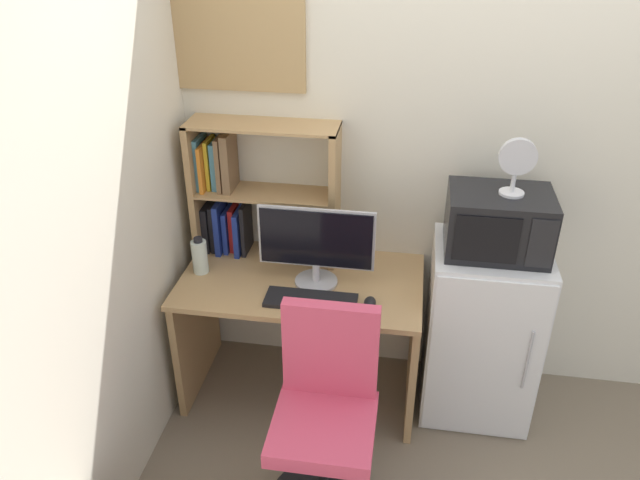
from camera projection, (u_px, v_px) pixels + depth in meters
name	position (u px, v px, depth m)	size (l,w,h in m)	color
wall_back	(596.00, 160.00, 2.89)	(6.40, 0.04, 2.60)	silver
desk	(302.00, 315.00, 3.16)	(1.20, 0.67, 0.72)	tan
hutch_bookshelf	(244.00, 190.00, 3.12)	(0.74, 0.23, 0.71)	tan
monitor	(316.00, 243.00, 2.92)	(0.56, 0.21, 0.40)	#B7B7BC
keyboard	(311.00, 300.00, 2.87)	(0.43, 0.15, 0.02)	black
computer_mouse	(370.00, 303.00, 2.84)	(0.06, 0.10, 0.04)	black
water_bottle	(200.00, 256.00, 3.07)	(0.08, 0.08, 0.20)	silver
mini_fridge	(481.00, 332.00, 3.09)	(0.54, 0.50, 0.94)	white
microwave	(498.00, 223.00, 2.79)	(0.46, 0.35, 0.29)	black
desk_fan	(517.00, 163.00, 2.63)	(0.16, 0.11, 0.26)	silver
desk_chair	(326.00, 427.00, 2.59)	(0.48, 0.48, 0.97)	black
wall_corkboard	(238.00, 34.00, 2.84)	(0.64, 0.02, 0.52)	tan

